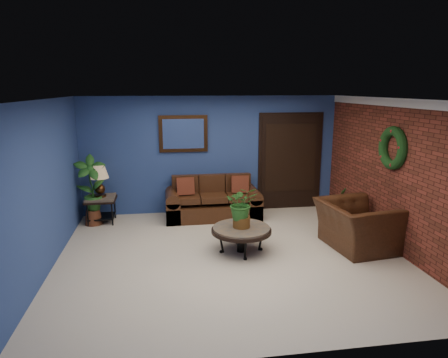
{
  "coord_description": "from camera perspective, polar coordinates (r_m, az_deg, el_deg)",
  "views": [
    {
      "loc": [
        -1.02,
        -5.93,
        2.67
      ],
      "look_at": [
        -0.03,
        0.55,
        1.16
      ],
      "focal_mm": 32.0,
      "sensor_mm": 36.0,
      "label": 1
    }
  ],
  "objects": [
    {
      "name": "armchair",
      "position": [
        7.13,
        18.35,
        -6.32
      ],
      "size": [
        1.2,
        1.33,
        0.79
      ],
      "primitive_type": "imported",
      "rotation": [
        0.0,
        0.0,
        1.69
      ],
      "color": "#412112",
      "rests_on": "ground"
    },
    {
      "name": "wall_mirror",
      "position": [
        8.45,
        -5.83,
        6.45
      ],
      "size": [
        1.02,
        0.06,
        0.77
      ],
      "primitive_type": "cube",
      "color": "#462712",
      "rests_on": "wall_back"
    },
    {
      "name": "closet_door",
      "position": [
        8.99,
        9.41,
        2.41
      ],
      "size": [
        1.44,
        0.06,
        2.18
      ],
      "primitive_type": "cube",
      "color": "black",
      "rests_on": "wall_back"
    },
    {
      "name": "coffee_table",
      "position": [
        6.63,
        2.49,
        -7.35
      ],
      "size": [
        0.99,
        0.99,
        0.43
      ],
      "rotation": [
        0.0,
        0.0,
        -0.09
      ],
      "color": "#4A4641",
      "rests_on": "ground"
    },
    {
      "name": "side_chair",
      "position": [
        8.42,
        0.08,
        -2.02
      ],
      "size": [
        0.45,
        0.45,
        0.87
      ],
      "rotation": [
        0.0,
        0.0,
        -0.24
      ],
      "color": "#513017",
      "rests_on": "ground"
    },
    {
      "name": "sofa",
      "position": [
        8.41,
        -1.65,
        -3.5
      ],
      "size": [
        1.95,
        0.84,
        0.88
      ],
      "color": "#412112",
      "rests_on": "ground"
    },
    {
      "name": "end_table",
      "position": [
        8.39,
        -17.16,
        -3.26
      ],
      "size": [
        0.59,
        0.59,
        0.54
      ],
      "color": "#4A4641",
      "rests_on": "ground"
    },
    {
      "name": "table_lamp",
      "position": [
        8.26,
        -17.4,
        0.26
      ],
      "size": [
        0.37,
        0.37,
        0.62
      ],
      "color": "#462712",
      "rests_on": "end_table"
    },
    {
      "name": "wreath",
      "position": [
        7.11,
        22.96,
        4.1
      ],
      "size": [
        0.16,
        0.72,
        0.72
      ],
      "primitive_type": "torus",
      "rotation": [
        0.0,
        1.57,
        0.0
      ],
      "color": "black",
      "rests_on": "wall_right_brick"
    },
    {
      "name": "crown_molding",
      "position": [
        7.02,
        23.91,
        9.92
      ],
      "size": [
        0.03,
        5.0,
        0.14
      ],
      "primitive_type": "cube",
      "color": "white",
      "rests_on": "wall_right_brick"
    },
    {
      "name": "floor",
      "position": [
        6.58,
        1.0,
        -10.96
      ],
      "size": [
        5.5,
        5.5,
        0.0
      ],
      "primitive_type": "plane",
      "color": "beige",
      "rests_on": "ground"
    },
    {
      "name": "coffee_plant",
      "position": [
        6.49,
        2.53,
        -3.73
      ],
      "size": [
        0.54,
        0.48,
        0.69
      ],
      "color": "brown",
      "rests_on": "coffee_table"
    },
    {
      "name": "tall_plant",
      "position": [
        8.23,
        -18.44,
        -1.22
      ],
      "size": [
        0.66,
        0.49,
        1.39
      ],
      "color": "brown",
      "rests_on": "ground"
    },
    {
      "name": "wall_back",
      "position": [
        8.61,
        -1.77,
        3.47
      ],
      "size": [
        5.5,
        0.04,
        2.5
      ],
      "primitive_type": "cube",
      "color": "navy",
      "rests_on": "ground"
    },
    {
      "name": "wall_left",
      "position": [
        6.34,
        -24.28,
        -1.15
      ],
      "size": [
        0.04,
        5.0,
        2.5
      ],
      "primitive_type": "cube",
      "color": "navy",
      "rests_on": "ground"
    },
    {
      "name": "floor_plant",
      "position": [
        8.21,
        15.97,
        -3.7
      ],
      "size": [
        0.4,
        0.35,
        0.76
      ],
      "color": "brown",
      "rests_on": "ground"
    },
    {
      "name": "wall_right_brick",
      "position": [
        7.17,
        23.26,
        0.48
      ],
      "size": [
        0.04,
        5.0,
        2.5
      ],
      "primitive_type": "cube",
      "color": "maroon",
      "rests_on": "ground"
    },
    {
      "name": "ceiling",
      "position": [
        6.02,
        1.1,
        11.35
      ],
      "size": [
        5.5,
        5.0,
        0.02
      ],
      "primitive_type": "cube",
      "color": "white",
      "rests_on": "wall_back"
    }
  ]
}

